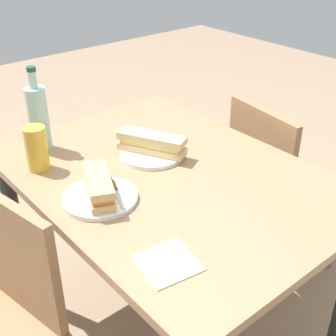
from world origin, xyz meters
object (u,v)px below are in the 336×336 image
(baguette_sandwich_near, at_px, (152,143))
(baguette_sandwich_far, at_px, (99,186))
(plate_near, at_px, (152,153))
(dining_table, at_px, (168,202))
(chair_far, at_px, (273,181))
(knife_far, at_px, (116,191))
(plate_far, at_px, (100,198))
(water_bottle, at_px, (38,117))
(knife_near, at_px, (155,144))
(beer_glass, at_px, (37,149))

(baguette_sandwich_near, distance_m, baguette_sandwich_far, 0.32)
(plate_near, bearing_deg, dining_table, -15.70)
(chair_far, distance_m, baguette_sandwich_near, 0.68)
(dining_table, xyz_separation_m, knife_far, (0.00, -0.21, 0.13))
(plate_far, xyz_separation_m, knife_far, (0.01, 0.05, 0.01))
(water_bottle, bearing_deg, plate_near, 42.68)
(dining_table, bearing_deg, baguette_sandwich_near, 164.30)
(knife_far, xyz_separation_m, water_bottle, (-0.43, -0.03, 0.11))
(baguette_sandwich_near, xyz_separation_m, knife_far, (0.13, -0.25, -0.03))
(knife_near, relative_size, knife_far, 0.80)
(baguette_sandwich_far, xyz_separation_m, knife_far, (0.01, 0.05, -0.03))
(plate_near, distance_m, knife_near, 0.05)
(dining_table, distance_m, beer_glass, 0.48)
(dining_table, relative_size, plate_far, 5.10)
(dining_table, bearing_deg, beer_glass, -134.04)
(chair_far, distance_m, plate_near, 0.66)
(dining_table, relative_size, water_bottle, 3.80)
(beer_glass, bearing_deg, dining_table, 45.96)
(baguette_sandwich_near, relative_size, plate_far, 1.09)
(baguette_sandwich_near, height_order, knife_far, baguette_sandwich_near)
(dining_table, xyz_separation_m, chair_far, (-0.01, 0.62, -0.17))
(chair_far, bearing_deg, knife_near, -105.72)
(plate_near, bearing_deg, knife_far, -61.50)
(knife_near, distance_m, knife_far, 0.33)
(plate_far, xyz_separation_m, baguette_sandwich_far, (0.00, 0.00, 0.04))
(baguette_sandwich_near, height_order, water_bottle, water_bottle)
(plate_far, bearing_deg, baguette_sandwich_far, 0.00)
(knife_near, relative_size, plate_far, 0.60)
(knife_near, bearing_deg, baguette_sandwich_near, -50.53)
(plate_near, bearing_deg, baguette_sandwich_near, 0.00)
(baguette_sandwich_near, bearing_deg, plate_far, -67.50)
(knife_near, height_order, water_bottle, water_bottle)
(knife_near, bearing_deg, knife_far, -59.86)
(water_bottle, height_order, beer_glass, water_bottle)
(knife_near, bearing_deg, chair_far, 74.28)
(water_bottle, bearing_deg, chair_far, 63.90)
(dining_table, xyz_separation_m, baguette_sandwich_near, (-0.13, 0.04, 0.16))
(plate_near, relative_size, baguette_sandwich_near, 0.92)
(knife_near, bearing_deg, plate_far, -65.26)
(baguette_sandwich_near, bearing_deg, knife_far, -61.50)
(water_bottle, distance_m, beer_glass, 0.16)
(dining_table, bearing_deg, chair_far, 91.15)
(dining_table, relative_size, beer_glass, 7.63)
(plate_far, relative_size, baguette_sandwich_far, 1.08)
(knife_near, bearing_deg, beer_glass, -109.57)
(knife_far, bearing_deg, baguette_sandwich_near, 118.50)
(chair_far, bearing_deg, baguette_sandwich_near, -101.79)
(dining_table, distance_m, plate_near, 0.19)
(dining_table, bearing_deg, knife_far, -89.87)
(baguette_sandwich_near, distance_m, plate_far, 0.33)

